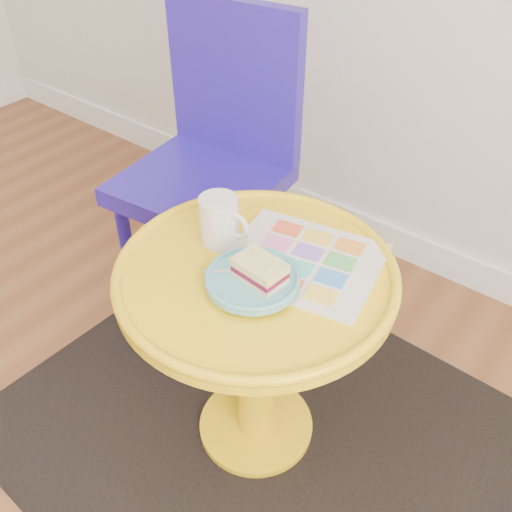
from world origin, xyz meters
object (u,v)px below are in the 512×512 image
Objects in this scene: newspaper at (303,261)px; mug at (220,219)px; side_table at (256,324)px; plate at (253,280)px; chair at (215,155)px.

newspaper is 2.60× the size of mug.
newspaper is (0.06, 0.09, 0.17)m from side_table.
plate reaches higher than side_table.
chair is 0.46m from mug.
plate is at bearing -59.65° from side_table.
chair reaches higher than newspaper.
side_table is 0.58m from chair.
mug is (-0.13, 0.03, 0.22)m from side_table.
chair is at bearing 139.43° from newspaper.
chair is (-0.43, 0.36, 0.13)m from side_table.
mug is (-0.19, -0.05, 0.06)m from newspaper.
newspaper is 0.20m from mug.
chair reaches higher than plate.
side_table is 1.88× the size of newspaper.
mug is at bearing -175.42° from newspaper.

